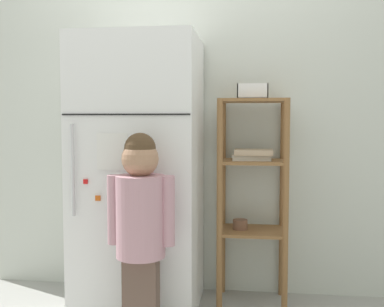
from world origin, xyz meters
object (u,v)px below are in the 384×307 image
(child_standing, at_px, (141,216))
(refrigerator, at_px, (139,174))
(fruit_bin, at_px, (254,94))
(pantry_shelf_unit, at_px, (252,180))

(child_standing, bearing_deg, refrigerator, 104.67)
(child_standing, bearing_deg, fruit_bin, 45.17)
(fruit_bin, bearing_deg, refrigerator, -168.96)
(pantry_shelf_unit, bearing_deg, child_standing, -134.27)
(refrigerator, bearing_deg, pantry_shelf_unit, 11.55)
(pantry_shelf_unit, height_order, fruit_bin, fruit_bin)
(child_standing, relative_size, pantry_shelf_unit, 0.85)
(fruit_bin, bearing_deg, pantry_shelf_unit, 139.08)
(refrigerator, xyz_separation_m, fruit_bin, (0.68, 0.13, 0.48))
(refrigerator, bearing_deg, fruit_bin, 11.04)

